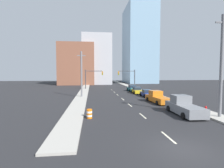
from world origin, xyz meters
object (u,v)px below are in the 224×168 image
(fire_hydrant, at_px, (206,110))
(sedan_blue, at_px, (147,93))
(sedan_teal, at_px, (132,88))
(traffic_barrel, at_px, (89,114))
(utility_pole_left_mid, at_px, (82,74))
(pickup_truck_gray, at_px, (184,107))
(sedan_yellow, at_px, (137,90))
(pickup_truck_orange, at_px, (157,98))
(utility_pole_right_near, at_px, (221,66))
(traffic_signal_right, at_px, (129,76))
(traffic_signal_left, at_px, (91,76))

(fire_hydrant, relative_size, sedan_blue, 0.18)
(fire_hydrant, distance_m, sedan_teal, 25.84)
(traffic_barrel, distance_m, fire_hydrant, 13.32)
(sedan_blue, distance_m, sedan_teal, 10.81)
(utility_pole_left_mid, height_order, fire_hydrant, utility_pole_left_mid)
(utility_pole_left_mid, height_order, pickup_truck_gray, utility_pole_left_mid)
(sedan_blue, xyz_separation_m, sedan_teal, (-0.40, 10.80, 0.06))
(sedan_yellow, relative_size, sedan_teal, 1.07)
(sedan_blue, bearing_deg, traffic_barrel, -123.42)
(fire_hydrant, distance_m, pickup_truck_gray, 2.84)
(pickup_truck_orange, height_order, sedan_blue, pickup_truck_orange)
(pickup_truck_gray, bearing_deg, traffic_barrel, -174.88)
(utility_pole_right_near, xyz_separation_m, fire_hydrant, (0.01, 2.18, -4.94))
(traffic_signal_right, relative_size, sedan_yellow, 1.16)
(traffic_signal_left, relative_size, sedan_blue, 1.21)
(traffic_barrel, height_order, fire_hydrant, traffic_barrel)
(utility_pole_left_mid, bearing_deg, utility_pole_right_near, -49.05)
(pickup_truck_orange, bearing_deg, sedan_yellow, 86.62)
(utility_pole_right_near, distance_m, traffic_barrel, 14.24)
(utility_pole_left_mid, bearing_deg, fire_hydrant, -45.18)
(utility_pole_left_mid, bearing_deg, traffic_signal_right, 52.10)
(fire_hydrant, bearing_deg, utility_pole_right_near, -90.14)
(sedan_blue, bearing_deg, utility_pole_left_mid, -178.85)
(traffic_signal_left, bearing_deg, traffic_barrel, -90.10)
(pickup_truck_gray, height_order, pickup_truck_orange, pickup_truck_gray)
(traffic_barrel, distance_m, sedan_teal, 28.52)
(fire_hydrant, xyz_separation_m, sedan_yellow, (-2.78, 20.43, 0.24))
(sedan_teal, bearing_deg, sedan_blue, -89.19)
(utility_pole_right_near, bearing_deg, sedan_blue, 97.41)
(utility_pole_right_near, height_order, sedan_blue, utility_pole_right_near)
(fire_hydrant, bearing_deg, pickup_truck_orange, 109.60)
(traffic_barrel, distance_m, pickup_truck_gray, 10.52)
(traffic_signal_left, relative_size, utility_pole_right_near, 0.54)
(sedan_blue, bearing_deg, fire_hydrant, -79.63)
(pickup_truck_gray, bearing_deg, pickup_truck_orange, 91.67)
(utility_pole_left_mid, relative_size, traffic_barrel, 9.19)
(traffic_signal_right, distance_m, utility_pole_left_mid, 21.01)
(sedan_yellow, bearing_deg, utility_pole_left_mid, -153.68)
(traffic_signal_right, distance_m, pickup_truck_gray, 31.92)
(traffic_signal_left, xyz_separation_m, sedan_teal, (10.62, -5.92, -3.03))
(sedan_blue, bearing_deg, utility_pole_right_near, -80.72)
(fire_hydrant, bearing_deg, sedan_yellow, 97.74)
(utility_pole_right_near, distance_m, sedan_yellow, 23.26)
(utility_pole_right_near, xyz_separation_m, sedan_blue, (-2.22, 17.08, -4.73))
(traffic_barrel, bearing_deg, sedan_teal, 68.02)
(utility_pole_left_mid, xyz_separation_m, sedan_teal, (12.34, 10.64, -3.80))
(traffic_signal_right, distance_m, traffic_barrel, 34.41)
(traffic_barrel, bearing_deg, sedan_blue, 54.71)
(sedan_teal, bearing_deg, utility_pole_right_near, -85.93)
(utility_pole_left_mid, distance_m, sedan_blue, 13.31)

